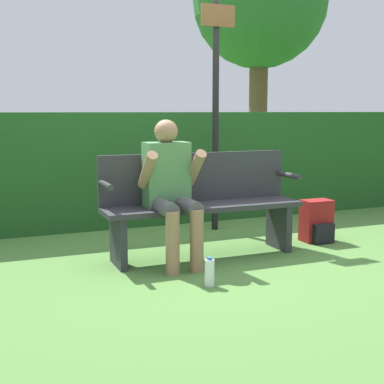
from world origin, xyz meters
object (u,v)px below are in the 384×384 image
signpost (216,104)px  backpack (317,222)px  person_seated (171,184)px  water_bottle (209,272)px  tree (260,2)px  park_bench (201,202)px

signpost → backpack: bearing=-50.6°
person_seated → backpack: (1.61, 0.16, -0.48)m
water_bottle → signpost: size_ratio=0.09×
person_seated → tree: size_ratio=0.27×
park_bench → person_seated: size_ratio=1.47×
person_seated → water_bottle: (0.05, -0.69, -0.57)m
signpost → tree: 4.96m
backpack → tree: tree is taller
person_seated → tree: (3.50, 4.80, 2.59)m
park_bench → tree: tree is taller
tree → backpack: bearing=-112.2°
park_bench → water_bottle: (-0.28, -0.82, -0.38)m
backpack → signpost: size_ratio=0.17×
water_bottle → person_seated: bearing=94.2°
person_seated → water_bottle: bearing=-85.8°
backpack → water_bottle: (-1.56, -0.86, -0.09)m
park_bench → water_bottle: bearing=-108.7°
backpack → water_bottle: bearing=-151.1°
backpack → signpost: signpost is taller
park_bench → water_bottle: size_ratio=8.13×
person_seated → backpack: bearing=5.9°
tree → signpost: bearing=-124.8°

